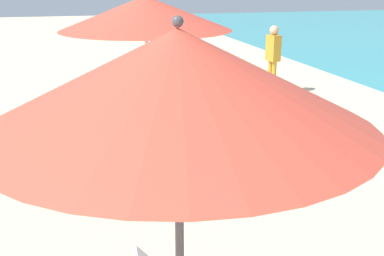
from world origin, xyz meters
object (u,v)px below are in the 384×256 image
at_px(lounger_farthest_inland, 211,175).
at_px(person_walking_mid, 273,53).
at_px(umbrella_farthest, 146,13).
at_px(lounger_farthest_shoreside, 202,128).
at_px(umbrella_second, 178,79).
at_px(beach_ball, 158,100).

xyz_separation_m(lounger_farthest_inland, person_walking_mid, (3.20, 5.25, 0.72)).
height_order(umbrella_farthest, lounger_farthest_shoreside, umbrella_farthest).
bearing_deg(lounger_farthest_inland, person_walking_mid, 53.96).
relative_size(umbrella_second, umbrella_farthest, 1.00).
bearing_deg(beach_ball, umbrella_second, -99.92).
xyz_separation_m(lounger_farthest_shoreside, beach_ball, (-0.28, 2.68, -0.13)).
height_order(lounger_farthest_shoreside, lounger_farthest_inland, lounger_farthest_inland).
bearing_deg(lounger_farthest_inland, beach_ball, 82.73).
bearing_deg(beach_ball, umbrella_farthest, -102.90).
height_order(umbrella_second, umbrella_farthest, umbrella_second).
bearing_deg(lounger_farthest_shoreside, umbrella_farthest, -144.49).
distance_m(lounger_farthest_shoreside, person_walking_mid, 4.20).
bearing_deg(umbrella_farthest, person_walking_mid, 46.72).
relative_size(umbrella_second, beach_ball, 8.40).
height_order(lounger_farthest_shoreside, beach_ball, lounger_farthest_shoreside).
distance_m(umbrella_second, person_walking_mid, 9.64).
relative_size(lounger_farthest_inland, beach_ball, 4.30).
height_order(umbrella_second, lounger_farthest_shoreside, umbrella_second).
distance_m(umbrella_farthest, lounger_farthest_shoreside, 2.50).
bearing_deg(beach_ball, person_walking_mid, 8.37).
bearing_deg(person_walking_mid, beach_ball, -1.31).
relative_size(umbrella_farthest, lounger_farthest_inland, 1.95).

